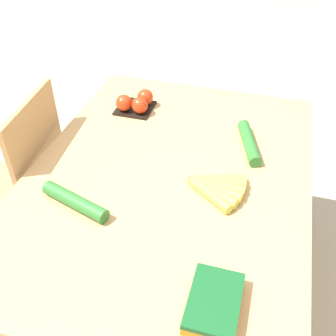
{
  "coord_description": "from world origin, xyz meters",
  "views": [
    {
      "loc": [
        -1.03,
        -0.3,
        1.65
      ],
      "look_at": [
        0.0,
        0.0,
        0.77
      ],
      "focal_mm": 42.0,
      "sensor_mm": 36.0,
      "label": 1
    }
  ],
  "objects_px": {
    "banana_bunch": "(215,187)",
    "carrot_bag": "(214,303)",
    "chair": "(24,190)",
    "tomato_pack": "(136,103)",
    "cucumber_near": "(75,201)",
    "cucumber_far": "(249,142)"
  },
  "relations": [
    {
      "from": "banana_bunch",
      "to": "carrot_bag",
      "type": "xyz_separation_m",
      "value": [
        -0.44,
        -0.08,
        0.01
      ]
    },
    {
      "from": "banana_bunch",
      "to": "chair",
      "type": "bearing_deg",
      "value": 86.62
    },
    {
      "from": "tomato_pack",
      "to": "carrot_bag",
      "type": "xyz_separation_m",
      "value": [
        -0.86,
        -0.51,
        -0.01
      ]
    },
    {
      "from": "chair",
      "to": "banana_bunch",
      "type": "xyz_separation_m",
      "value": [
        -0.05,
        -0.84,
        0.27
      ]
    },
    {
      "from": "chair",
      "to": "carrot_bag",
      "type": "bearing_deg",
      "value": 56.74
    },
    {
      "from": "banana_bunch",
      "to": "cucumber_near",
      "type": "bearing_deg",
      "value": 115.43
    },
    {
      "from": "cucumber_far",
      "to": "chair",
      "type": "bearing_deg",
      "value": 104.2
    },
    {
      "from": "banana_bunch",
      "to": "carrot_bag",
      "type": "distance_m",
      "value": 0.44
    },
    {
      "from": "carrot_bag",
      "to": "cucumber_near",
      "type": "distance_m",
      "value": 0.55
    },
    {
      "from": "cucumber_near",
      "to": "cucumber_far",
      "type": "height_order",
      "value": "same"
    },
    {
      "from": "tomato_pack",
      "to": "cucumber_near",
      "type": "distance_m",
      "value": 0.62
    },
    {
      "from": "chair",
      "to": "carrot_bag",
      "type": "relative_size",
      "value": 5.01
    },
    {
      "from": "tomato_pack",
      "to": "cucumber_near",
      "type": "height_order",
      "value": "tomato_pack"
    },
    {
      "from": "cucumber_far",
      "to": "banana_bunch",
      "type": "bearing_deg",
      "value": 164.46
    },
    {
      "from": "tomato_pack",
      "to": "cucumber_far",
      "type": "relative_size",
      "value": 0.61
    },
    {
      "from": "carrot_bag",
      "to": "cucumber_near",
      "type": "bearing_deg",
      "value": 64.8
    },
    {
      "from": "banana_bunch",
      "to": "cucumber_far",
      "type": "height_order",
      "value": "cucumber_far"
    },
    {
      "from": "carrot_bag",
      "to": "tomato_pack",
      "type": "bearing_deg",
      "value": 30.88
    },
    {
      "from": "chair",
      "to": "tomato_pack",
      "type": "xyz_separation_m",
      "value": [
        0.37,
        -0.4,
        0.29
      ]
    },
    {
      "from": "banana_bunch",
      "to": "tomato_pack",
      "type": "xyz_separation_m",
      "value": [
        0.42,
        0.43,
        0.02
      ]
    },
    {
      "from": "tomato_pack",
      "to": "carrot_bag",
      "type": "relative_size",
      "value": 0.84
    },
    {
      "from": "tomato_pack",
      "to": "cucumber_near",
      "type": "relative_size",
      "value": 0.61
    }
  ]
}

